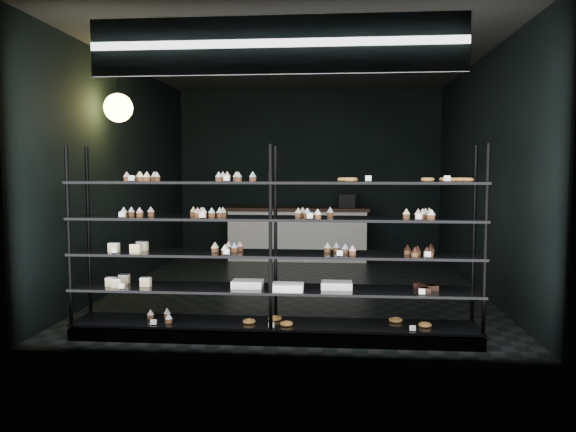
{
  "coord_description": "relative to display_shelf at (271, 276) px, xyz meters",
  "views": [
    {
      "loc": [
        0.53,
        -7.87,
        1.67
      ],
      "look_at": [
        0.02,
        -1.9,
        1.18
      ],
      "focal_mm": 35.0,
      "sensor_mm": 36.0,
      "label": 1
    }
  ],
  "objects": [
    {
      "name": "service_counter",
      "position": [
        -0.06,
        4.95,
        -0.13
      ],
      "size": [
        2.63,
        0.65,
        1.23
      ],
      "color": "silver",
      "rests_on": "room"
    },
    {
      "name": "signage",
      "position": [
        0.1,
        -0.48,
        2.12
      ],
      "size": [
        3.3,
        0.05,
        0.5
      ],
      "color": "#0D1B45",
      "rests_on": "room"
    },
    {
      "name": "display_shelf",
      "position": [
        0.0,
        0.0,
        0.0
      ],
      "size": [
        4.0,
        0.5,
        1.91
      ],
      "color": "black",
      "rests_on": "room"
    },
    {
      "name": "pendant_lamp",
      "position": [
        -2.1,
        1.5,
        1.82
      ],
      "size": [
        0.35,
        0.35,
        0.91
      ],
      "color": "black",
      "rests_on": "room"
    },
    {
      "name": "room",
      "position": [
        0.1,
        2.45,
        0.97
      ],
      "size": [
        5.01,
        6.01,
        3.2
      ],
      "color": "black",
      "rests_on": "ground"
    }
  ]
}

